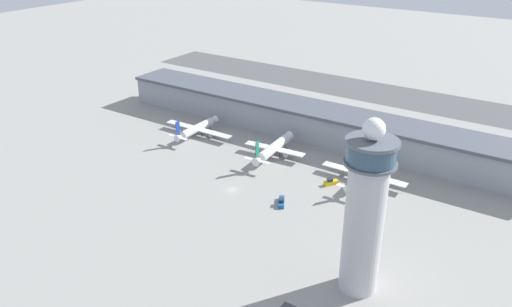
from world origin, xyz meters
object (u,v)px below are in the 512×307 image
(control_tower, at_px, (365,212))
(service_truck_catering, at_px, (331,182))
(airplane_gate_bravo, at_px, (274,148))
(airplane_gate_alpha, at_px, (197,128))
(airplane_gate_charlie, at_px, (363,174))
(service_truck_fuel, at_px, (281,202))
(service_truck_baggage, at_px, (366,208))

(control_tower, relative_size, service_truck_catering, 8.39)
(airplane_gate_bravo, bearing_deg, airplane_gate_alpha, 179.87)
(airplane_gate_charlie, relative_size, service_truck_fuel, 4.59)
(airplane_gate_charlie, distance_m, service_truck_baggage, 23.91)
(airplane_gate_charlie, bearing_deg, airplane_gate_alpha, 179.77)
(control_tower, relative_size, service_truck_fuel, 6.76)
(airplane_gate_charlie, relative_size, service_truck_catering, 5.70)
(control_tower, height_order, airplane_gate_bravo, control_tower)
(airplane_gate_alpha, height_order, service_truck_fuel, airplane_gate_alpha)
(service_truck_fuel, distance_m, service_truck_baggage, 33.73)
(airplane_gate_bravo, height_order, airplane_gate_charlie, airplane_gate_bravo)
(service_truck_catering, bearing_deg, airplane_gate_bravo, 163.85)
(control_tower, xyz_separation_m, airplane_gate_charlie, (-25.46, 65.85, -23.33))
(control_tower, bearing_deg, airplane_gate_charlie, 111.14)
(airplane_gate_bravo, xyz_separation_m, service_truck_fuel, (25.85, -36.03, -3.63))
(control_tower, relative_size, service_truck_baggage, 9.27)
(airplane_gate_bravo, height_order, service_truck_baggage, airplane_gate_bravo)
(airplane_gate_alpha, bearing_deg, airplane_gate_charlie, -0.23)
(airplane_gate_alpha, distance_m, airplane_gate_charlie, 93.66)
(control_tower, xyz_separation_m, service_truck_catering, (-35.97, 55.86, -26.29))
(airplane_gate_alpha, xyz_separation_m, airplane_gate_bravo, (47.74, -0.11, 0.59))
(control_tower, relative_size, airplane_gate_alpha, 1.37)
(control_tower, xyz_separation_m, airplane_gate_alpha, (-119.12, 66.22, -23.38))
(airplane_gate_alpha, xyz_separation_m, service_truck_catering, (83.16, -10.36, -2.91))
(service_truck_fuel, bearing_deg, airplane_gate_charlie, 60.69)
(control_tower, distance_m, airplane_gate_bravo, 99.93)
(service_truck_baggage, bearing_deg, service_truck_catering, 151.56)
(service_truck_fuel, bearing_deg, airplane_gate_bravo, 125.66)
(airplane_gate_bravo, bearing_deg, service_truck_fuel, -54.34)
(control_tower, height_order, airplane_gate_alpha, control_tower)
(service_truck_fuel, relative_size, service_truck_baggage, 1.37)
(airplane_gate_alpha, distance_m, airplane_gate_bravo, 47.74)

